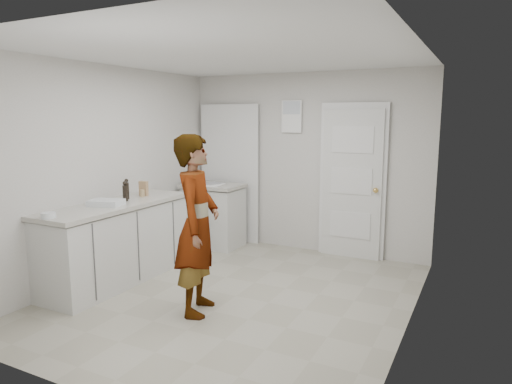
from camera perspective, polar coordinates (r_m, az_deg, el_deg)
The scene contains 12 objects.
ground at distance 5.01m, azimuth -2.54°, elevation -12.85°, with size 4.00×4.00×0.00m, color gray.
room_shell at distance 6.53m, azimuth 4.52°, elevation 1.70°, with size 4.00×4.00×4.00m.
main_counter at distance 5.55m, azimuth -16.85°, elevation -6.35°, with size 0.64×1.96×0.93m.
side_counter at distance 6.77m, azimuth -5.32°, elevation -3.16°, with size 0.84×0.61×0.93m.
person at distance 4.41m, azimuth -7.36°, elevation -4.12°, with size 0.63×0.42×1.74m, color silver.
cake_mix_box at distance 5.82m, azimuth -13.88°, elevation 0.43°, with size 0.11×0.05×0.18m, color #9B744D.
spice_jar at distance 5.75m, azimuth -14.04°, elevation -0.16°, with size 0.06×0.06×0.09m, color tan.
oil_cruet_a at distance 5.51m, azimuth -16.05°, elevation 0.06°, with size 0.06×0.06×0.23m.
oil_cruet_b at distance 5.62m, azimuth -15.86°, elevation 0.32°, with size 0.05×0.05×0.25m.
baking_dish at distance 5.31m, azimuth -18.24°, elevation -1.29°, with size 0.41×0.34×0.06m.
egg_bowl at distance 4.86m, azimuth -24.53°, elevation -2.66°, with size 0.14×0.14×0.05m.
papers at distance 6.57m, azimuth -5.37°, elevation 0.90°, with size 0.25×0.32×0.01m, color white.
Camera 1 is at (2.29, -4.03, 1.89)m, focal length 32.00 mm.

